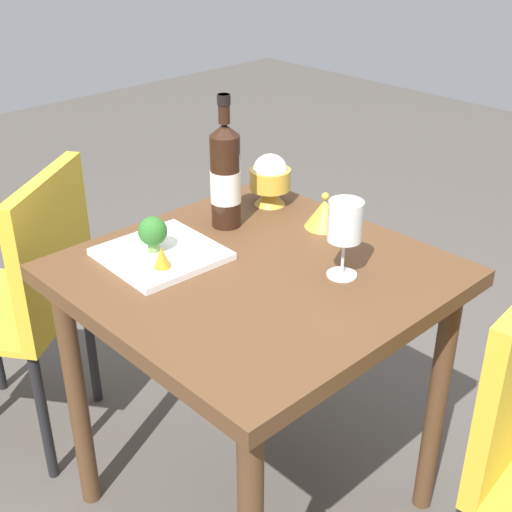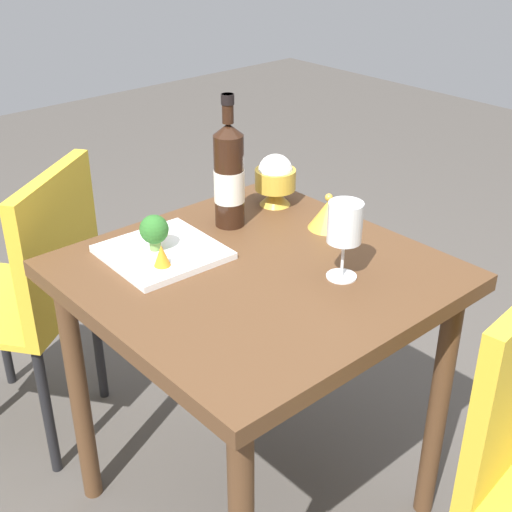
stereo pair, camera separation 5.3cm
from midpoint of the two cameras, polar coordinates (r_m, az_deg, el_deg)
name	(u,v)px [view 2 (the right image)]	position (r m, az deg, el deg)	size (l,w,h in m)	color
ground_plane	(256,499)	(2.03, 0.80, -19.39)	(8.00, 8.00, 0.00)	#4C4742
dining_table	(256,306)	(1.63, 0.94, -4.18)	(0.77, 0.77, 0.73)	brown
chair_by_wall	(38,280)	(2.02, -16.75, -1.95)	(0.56, 0.56, 0.85)	gold
wine_bottle	(229,175)	(1.73, -1.34, 6.64)	(0.08, 0.08, 0.34)	black
wine_glass	(345,225)	(1.49, 8.33, 2.57)	(0.08, 0.08, 0.18)	white
rice_bowl	(275,179)	(1.87, 2.42, 6.35)	(0.11, 0.11, 0.14)	gold
rice_bowl_lid	(328,214)	(1.76, 6.81, 3.44)	(0.10, 0.10, 0.09)	gold
serving_plate	(163,252)	(1.63, -6.75, 0.30)	(0.26, 0.26, 0.02)	white
broccoli_floret	(154,230)	(1.61, -7.43, 2.11)	(0.07, 0.07, 0.09)	#729E4C
carrot_garnish_left	(160,225)	(1.69, -6.99, 2.50)	(0.03, 0.03, 0.05)	orange
carrot_garnish_right	(162,256)	(1.55, -6.78, 0.03)	(0.04, 0.04, 0.05)	orange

